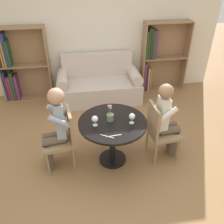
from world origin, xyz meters
TOP-DOWN VIEW (x-y plane):
  - ground_plane at (0.00, 0.00)m, footprint 16.00×16.00m
  - back_wall at (0.00, 2.31)m, footprint 5.20×0.05m
  - round_table at (0.00, 0.00)m, footprint 0.94×0.94m
  - couch at (0.00, 1.88)m, footprint 1.69×0.80m
  - bookshelf_left at (-1.61, 2.16)m, footprint 0.97×0.28m
  - bookshelf_right at (1.32, 2.16)m, footprint 0.97×0.28m
  - chair_left at (-0.69, 0.04)m, footprint 0.47×0.47m
  - chair_right at (0.69, -0.01)m, footprint 0.45×0.45m
  - person_left at (-0.77, 0.02)m, footprint 0.45×0.38m
  - person_right at (0.78, 0.00)m, footprint 0.43×0.36m
  - wine_glass_left at (-0.24, -0.05)m, footprint 0.09×0.09m
  - wine_glass_right at (0.25, -0.07)m, footprint 0.08×0.08m
  - flower_vase at (-0.03, 0.03)m, footprint 0.10×0.10m
  - knife_left_setting at (-0.12, -0.30)m, footprint 0.17×0.11m
  - fork_left_setting at (-0.03, -0.31)m, footprint 0.19×0.03m

SIDE VIEW (x-z plane):
  - ground_plane at x=0.00m, z-range 0.00..0.00m
  - couch at x=0.00m, z-range -0.15..0.77m
  - chair_left at x=-0.69m, z-range 0.04..0.94m
  - chair_right at x=0.69m, z-range 0.04..0.94m
  - round_table at x=0.00m, z-range 0.21..0.92m
  - person_right at x=0.78m, z-range 0.04..1.25m
  - person_left at x=-0.77m, z-range 0.05..1.29m
  - knife_left_setting at x=-0.12m, z-range 0.71..0.71m
  - fork_left_setting at x=-0.03m, z-range 0.71..0.71m
  - bookshelf_left at x=-1.61m, z-range -0.04..1.46m
  - bookshelf_right at x=1.32m, z-range 0.00..1.50m
  - flower_vase at x=-0.03m, z-range 0.66..0.91m
  - wine_glass_left at x=-0.24m, z-range 0.73..0.87m
  - wine_glass_right at x=0.25m, z-range 0.73..0.88m
  - back_wall at x=0.00m, z-range 0.00..2.70m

